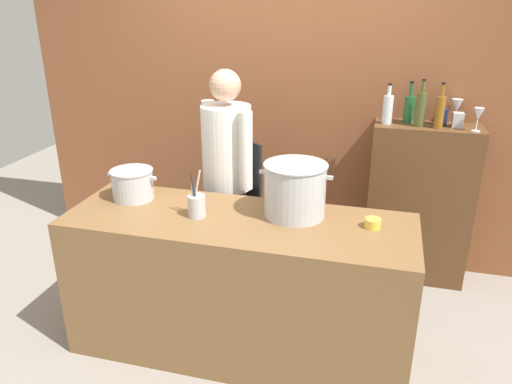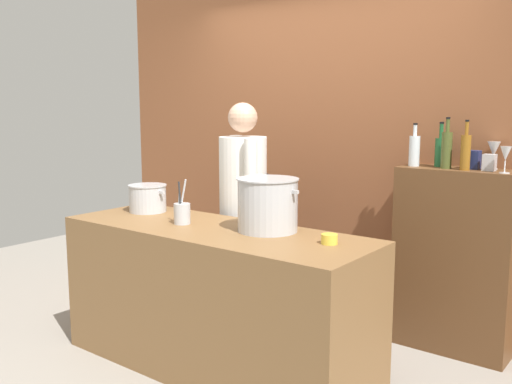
% 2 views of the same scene
% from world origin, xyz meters
% --- Properties ---
extents(ground_plane, '(8.00, 8.00, 0.00)m').
position_xyz_m(ground_plane, '(0.00, 0.00, 0.00)').
color(ground_plane, gray).
extents(brick_back_panel, '(4.40, 0.10, 3.00)m').
position_xyz_m(brick_back_panel, '(0.00, 1.40, 1.50)').
color(brick_back_panel, brown).
rests_on(brick_back_panel, ground_plane).
extents(prep_counter, '(2.04, 0.70, 0.90)m').
position_xyz_m(prep_counter, '(0.00, 0.00, 0.45)').
color(prep_counter, brown).
rests_on(prep_counter, ground_plane).
extents(bar_cabinet, '(0.76, 0.32, 1.23)m').
position_xyz_m(bar_cabinet, '(1.08, 1.19, 0.62)').
color(bar_cabinet, brown).
rests_on(bar_cabinet, ground_plane).
extents(chef, '(0.45, 0.42, 1.66)m').
position_xyz_m(chef, '(-0.26, 0.61, 0.96)').
color(chef, black).
rests_on(chef, ground_plane).
extents(stockpot_large, '(0.43, 0.37, 0.32)m').
position_xyz_m(stockpot_large, '(0.31, 0.14, 1.06)').
color(stockpot_large, '#B7BABF').
rests_on(stockpot_large, prep_counter).
extents(stockpot_small, '(0.33, 0.27, 0.19)m').
position_xyz_m(stockpot_small, '(-0.73, 0.12, 1.00)').
color(stockpot_small, '#B7BABF').
rests_on(stockpot_small, prep_counter).
extents(utensil_crock, '(0.10, 0.10, 0.28)m').
position_xyz_m(utensil_crock, '(-0.24, -0.03, 0.97)').
color(utensil_crock, '#B7BABF').
rests_on(utensil_crock, prep_counter).
extents(butter_jar, '(0.09, 0.09, 0.05)m').
position_xyz_m(butter_jar, '(0.76, 0.08, 0.93)').
color(butter_jar, yellow).
rests_on(butter_jar, prep_counter).
extents(wine_bottle_clear, '(0.07, 0.07, 0.29)m').
position_xyz_m(wine_bottle_clear, '(0.78, 1.17, 1.34)').
color(wine_bottle_clear, silver).
rests_on(wine_bottle_clear, bar_cabinet).
extents(wine_bottle_green, '(0.07, 0.07, 0.30)m').
position_xyz_m(wine_bottle_green, '(0.93, 1.24, 1.34)').
color(wine_bottle_green, '#1E592D').
rests_on(wine_bottle_green, bar_cabinet).
extents(wine_bottle_olive, '(0.07, 0.07, 0.33)m').
position_xyz_m(wine_bottle_olive, '(1.00, 1.15, 1.36)').
color(wine_bottle_olive, '#475123').
rests_on(wine_bottle_olive, bar_cabinet).
extents(wine_bottle_amber, '(0.06, 0.06, 0.32)m').
position_xyz_m(wine_bottle_amber, '(1.13, 1.13, 1.35)').
color(wine_bottle_amber, '#8C5919').
rests_on(wine_bottle_amber, bar_cabinet).
extents(wine_glass_wide, '(0.08, 0.08, 0.18)m').
position_xyz_m(wine_glass_wide, '(1.26, 1.29, 1.36)').
color(wine_glass_wide, silver).
rests_on(wine_glass_wide, bar_cabinet).
extents(wine_glass_short, '(0.07, 0.07, 0.16)m').
position_xyz_m(wine_glass_short, '(1.38, 1.10, 1.35)').
color(wine_glass_short, silver).
rests_on(wine_glass_short, bar_cabinet).
extents(spice_tin_silver, '(0.07, 0.07, 0.10)m').
position_xyz_m(spice_tin_silver, '(1.26, 1.18, 1.28)').
color(spice_tin_silver, '#B2B2B7').
rests_on(spice_tin_silver, bar_cabinet).
extents(spice_tin_navy, '(0.08, 0.08, 0.12)m').
position_xyz_m(spice_tin_navy, '(1.15, 1.22, 1.29)').
color(spice_tin_navy, navy).
rests_on(spice_tin_navy, bar_cabinet).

